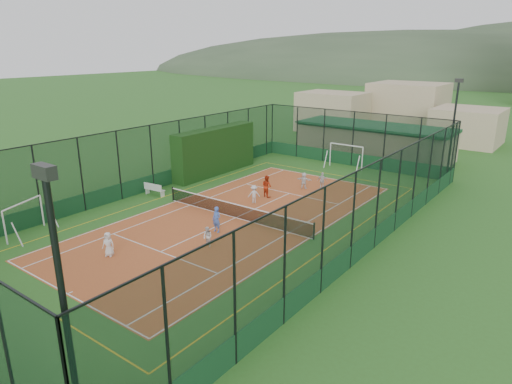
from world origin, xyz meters
TOP-DOWN VIEW (x-y plane):
  - ground at (0.00, 0.00)m, footprint 300.00×300.00m
  - court_slab at (0.00, 0.00)m, footprint 11.17×23.97m
  - tennis_net at (0.00, 0.00)m, footprint 11.67×0.12m
  - perimeter_fence at (0.00, 0.00)m, footprint 18.12×34.12m
  - floodlight_se at (8.60, -16.60)m, footprint 0.60×0.26m
  - floodlight_ne at (8.60, 16.60)m, footprint 0.60×0.26m
  - clubhouse at (0.00, 22.00)m, footprint 15.20×7.20m
  - hedge_left at (-8.30, 7.42)m, footprint 1.36×9.08m
  - white_bench at (-7.80, 0.08)m, footprint 1.74×0.64m
  - futsal_goal_near at (-8.14, -9.49)m, footprint 3.16×1.92m
  - futsal_goal_far at (-0.04, 15.85)m, footprint 3.30×0.98m
  - child_near_left at (-1.80, -8.34)m, footprint 0.77×0.66m
  - child_near_mid at (0.58, -2.47)m, footprint 0.57×0.38m
  - child_near_right at (1.57, -4.34)m, footprint 0.57×0.46m
  - child_far_left at (-0.83, 3.07)m, footprint 0.94×0.93m
  - child_far_right at (1.42, 8.86)m, footprint 0.84×0.51m
  - child_far_back at (0.18, 8.18)m, footprint 1.24×0.64m
  - coach at (-0.94, 4.77)m, footprint 0.91×0.78m
  - tennis_balls at (0.73, 1.32)m, footprint 4.50×1.41m

SIDE VIEW (x-z plane):
  - ground at x=0.00m, z-range 0.00..0.00m
  - court_slab at x=0.00m, z-range 0.00..0.01m
  - tennis_balls at x=0.73m, z-range 0.01..0.08m
  - white_bench at x=-7.80m, z-range 0.00..0.96m
  - tennis_net at x=0.00m, z-range 0.00..1.06m
  - child_near_right at x=1.57m, z-range 0.01..1.14m
  - child_far_back at x=0.18m, z-range 0.01..1.28m
  - child_far_left at x=-0.83m, z-range 0.01..1.31m
  - child_near_left at x=-1.80m, z-range 0.01..1.34m
  - child_far_right at x=1.42m, z-range 0.01..1.34m
  - child_near_mid at x=0.58m, z-range 0.01..1.58m
  - coach at x=-0.94m, z-range 0.01..1.63m
  - futsal_goal_near at x=-8.14m, z-range 0.00..1.96m
  - futsal_goal_far at x=-0.04m, z-range 0.00..2.12m
  - clubhouse at x=0.00m, z-range 0.00..3.15m
  - hedge_left at x=-8.30m, z-range 0.00..3.97m
  - perimeter_fence at x=0.00m, z-range 0.00..5.00m
  - floodlight_se at x=8.60m, z-range 0.00..8.25m
  - floodlight_ne at x=8.60m, z-range 0.00..8.25m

